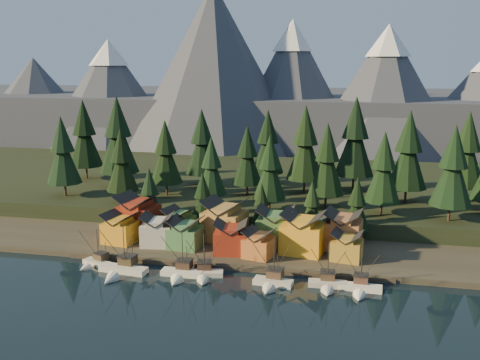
% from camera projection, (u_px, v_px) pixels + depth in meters
% --- Properties ---
extents(ground, '(500.00, 500.00, 0.00)m').
position_uv_depth(ground, '(207.00, 295.00, 113.97)').
color(ground, black).
rests_on(ground, ground).
extents(shore_strip, '(400.00, 50.00, 1.50)m').
position_uv_depth(shore_strip, '(244.00, 235.00, 152.04)').
color(shore_strip, '#332F25').
rests_on(shore_strip, ground).
extents(hillside, '(420.00, 100.00, 6.00)m').
position_uv_depth(hillside, '(271.00, 188.00, 199.35)').
color(hillside, black).
rests_on(hillside, ground).
extents(dock, '(80.00, 4.00, 1.00)m').
position_uv_depth(dock, '(225.00, 265.00, 129.63)').
color(dock, '#40382E').
rests_on(dock, ground).
extents(mountain_ridge, '(560.00, 190.00, 90.00)m').
position_uv_depth(mountain_ridge, '(296.00, 102.00, 313.38)').
color(mountain_ridge, '#4B5161').
rests_on(mountain_ridge, ground).
extents(boat_0, '(8.20, 8.74, 10.15)m').
position_uv_depth(boat_0, '(94.00, 258.00, 130.18)').
color(boat_0, beige).
rests_on(boat_0, ground).
extents(boat_1, '(12.20, 13.08, 12.84)m').
position_uv_depth(boat_1, '(120.00, 265.00, 125.05)').
color(boat_1, silver).
rests_on(boat_1, ground).
extents(boat_2, '(9.97, 10.87, 11.96)m').
position_uv_depth(boat_2, '(180.00, 268.00, 123.28)').
color(boat_2, white).
rests_on(boat_2, ground).
extents(boat_3, '(9.47, 10.01, 11.23)m').
position_uv_depth(boat_3, '(204.00, 268.00, 123.09)').
color(boat_3, beige).
rests_on(boat_3, ground).
extents(boat_4, '(9.32, 9.97, 12.00)m').
position_uv_depth(boat_4, '(272.00, 276.00, 118.08)').
color(boat_4, beige).
rests_on(boat_4, ground).
extents(boat_5, '(8.78, 9.51, 11.10)m').
position_uv_depth(boat_5, '(328.00, 279.00, 117.31)').
color(boat_5, beige).
rests_on(boat_5, ground).
extents(boat_6, '(9.68, 10.45, 10.84)m').
position_uv_depth(boat_6, '(360.00, 283.00, 115.39)').
color(boat_6, white).
rests_on(boat_6, ground).
extents(house_front_0, '(9.15, 8.77, 8.09)m').
position_uv_depth(house_front_0, '(120.00, 227.00, 142.35)').
color(house_front_0, orange).
rests_on(house_front_0, shore_strip).
extents(house_front_1, '(8.96, 8.68, 8.36)m').
position_uv_depth(house_front_1, '(158.00, 229.00, 140.23)').
color(house_front_1, beige).
rests_on(house_front_1, shore_strip).
extents(house_front_2, '(8.65, 8.71, 7.84)m').
position_uv_depth(house_front_2, '(185.00, 232.00, 138.59)').
color(house_front_2, '#417946').
rests_on(house_front_2, shore_strip).
extents(house_front_3, '(8.97, 8.63, 8.27)m').
position_uv_depth(house_front_3, '(231.00, 236.00, 134.49)').
color(house_front_3, maroon).
rests_on(house_front_3, shore_strip).
extents(house_front_4, '(8.26, 8.66, 6.93)m').
position_uv_depth(house_front_4, '(259.00, 243.00, 131.83)').
color(house_front_4, '#B5652E').
rests_on(house_front_4, shore_strip).
extents(house_front_5, '(11.54, 10.77, 10.69)m').
position_uv_depth(house_front_5, '(303.00, 231.00, 134.29)').
color(house_front_5, gold).
rests_on(house_front_5, shore_strip).
extents(house_front_6, '(8.16, 7.84, 7.13)m').
position_uv_depth(house_front_6, '(347.00, 245.00, 129.81)').
color(house_front_6, '#A8822B').
rests_on(house_front_6, shore_strip).
extents(house_back_0, '(11.49, 11.14, 11.19)m').
position_uv_depth(house_back_0, '(138.00, 213.00, 149.60)').
color(house_back_0, maroon).
rests_on(house_back_0, shore_strip).
extents(house_back_1, '(9.00, 9.07, 8.33)m').
position_uv_depth(house_back_1, '(179.00, 222.00, 146.28)').
color(house_back_1, '#407740').
rests_on(house_back_1, shore_strip).
extents(house_back_2, '(12.33, 11.66, 11.23)m').
position_uv_depth(house_back_2, '(224.00, 219.00, 144.08)').
color(house_back_2, '#A87C3B').
rests_on(house_back_2, shore_strip).
extents(house_back_3, '(9.73, 8.67, 9.85)m').
position_uv_depth(house_back_3, '(276.00, 225.00, 141.30)').
color(house_back_3, '#42723D').
rests_on(house_back_3, shore_strip).
extents(house_back_4, '(9.54, 9.30, 8.74)m').
position_uv_depth(house_back_4, '(315.00, 228.00, 140.09)').
color(house_back_4, '#3D7140').
rests_on(house_back_4, shore_strip).
extents(house_back_5, '(10.28, 10.37, 10.15)m').
position_uv_depth(house_back_5, '(343.00, 229.00, 137.43)').
color(house_back_5, '#AB693C').
rests_on(house_back_5, shore_strip).
extents(tree_hill_0, '(11.25, 11.25, 26.21)m').
position_uv_depth(tree_hill_0, '(63.00, 153.00, 171.81)').
color(tree_hill_0, '#332319').
rests_on(tree_hill_0, hillside).
extents(tree_hill_1, '(13.63, 13.63, 31.75)m').
position_uv_depth(tree_hill_1, '(118.00, 138.00, 184.04)').
color(tree_hill_1, '#332319').
rests_on(tree_hill_1, hillside).
extents(tree_hill_2, '(9.92, 9.92, 23.10)m').
position_uv_depth(tree_hill_2, '(122.00, 163.00, 163.92)').
color(tree_hill_2, '#332319').
rests_on(tree_hill_2, hillside).
extents(tree_hill_3, '(10.65, 10.65, 24.82)m').
position_uv_depth(tree_hill_3, '(166.00, 154.00, 173.17)').
color(tree_hill_3, '#332319').
rests_on(tree_hill_3, hillside).
extents(tree_hill_4, '(11.72, 11.72, 27.29)m').
position_uv_depth(tree_hill_4, '(202.00, 144.00, 185.61)').
color(tree_hill_4, '#332319').
rests_on(tree_hill_4, hillside).
extents(tree_hill_5, '(9.12, 9.12, 21.26)m').
position_uv_depth(tree_hill_5, '(211.00, 168.00, 160.41)').
color(tree_hill_5, '#332319').
rests_on(tree_hill_5, hillside).
extents(tree_hill_6, '(9.95, 9.95, 23.19)m').
position_uv_depth(tree_hill_6, '(247.00, 157.00, 172.90)').
color(tree_hill_6, '#332319').
rests_on(tree_hill_6, hillside).
extents(tree_hill_7, '(9.70, 9.70, 22.59)m').
position_uv_depth(tree_hill_7, '(270.00, 169.00, 154.71)').
color(tree_hill_7, '#332319').
rests_on(tree_hill_7, hillside).
extents(tree_hill_8, '(12.58, 12.58, 29.31)m').
position_uv_depth(tree_hill_8, '(305.00, 146.00, 175.25)').
color(tree_hill_8, '#332319').
rests_on(tree_hill_8, hillside).
extents(tree_hill_9, '(10.98, 10.98, 25.58)m').
position_uv_depth(tree_hill_9, '(327.00, 162.00, 157.82)').
color(tree_hill_9, '#332319').
rests_on(tree_hill_9, hillside).
extents(tree_hill_10, '(13.70, 13.70, 31.91)m').
position_uv_depth(tree_hill_10, '(355.00, 139.00, 179.36)').
color(tree_hill_10, '#332319').
rests_on(tree_hill_10, hillside).
extents(tree_hill_11, '(10.37, 10.37, 24.17)m').
position_uv_depth(tree_hill_11, '(383.00, 170.00, 149.99)').
color(tree_hill_11, '#332319').
rests_on(tree_hill_11, hillside).
extents(tree_hill_12, '(12.36, 12.36, 28.79)m').
position_uv_depth(tree_hill_12, '(408.00, 153.00, 163.12)').
color(tree_hill_12, '#332319').
rests_on(tree_hill_12, hillside).
extents(tree_hill_13, '(11.42, 11.42, 26.60)m').
position_uv_depth(tree_hill_13, '(453.00, 169.00, 144.16)').
color(tree_hill_13, '#332319').
rests_on(tree_hill_13, hillside).
extents(tree_hill_14, '(12.18, 12.18, 28.37)m').
position_uv_depth(tree_hill_14, '(467.00, 152.00, 165.28)').
color(tree_hill_14, '#332319').
rests_on(tree_hill_14, hillside).
extents(tree_hill_15, '(11.52, 11.52, 26.84)m').
position_uv_depth(tree_hill_15, '(268.00, 144.00, 187.92)').
color(tree_hill_15, '#332319').
rests_on(tree_hill_15, hillside).
extents(tree_hill_16, '(12.72, 12.72, 29.63)m').
position_uv_depth(tree_hill_16, '(84.00, 136.00, 197.47)').
color(tree_hill_16, '#332319').
rests_on(tree_hill_16, hillside).
extents(tree_shore_0, '(7.53, 7.53, 17.53)m').
position_uv_depth(tree_shore_0, '(150.00, 194.00, 155.47)').
color(tree_shore_0, '#332319').
rests_on(tree_shore_0, shore_strip).
extents(tree_shore_1, '(7.27, 7.27, 16.93)m').
position_uv_depth(tree_shore_1, '(203.00, 198.00, 152.32)').
color(tree_shore_1, '#332319').
rests_on(tree_shore_1, shore_strip).
extents(tree_shore_2, '(6.29, 6.29, 14.64)m').
position_uv_depth(tree_shore_2, '(261.00, 206.00, 149.16)').
color(tree_shore_2, '#332319').
rests_on(tree_shore_2, shore_strip).
extents(tree_shore_3, '(6.81, 6.81, 15.87)m').
position_uv_depth(tree_shore_3, '(312.00, 206.00, 146.20)').
color(tree_shore_3, '#332319').
rests_on(tree_shore_3, shore_strip).
extents(tree_shore_4, '(7.51, 7.51, 17.49)m').
position_uv_depth(tree_shore_4, '(357.00, 205.00, 143.59)').
color(tree_shore_4, '#332319').
rests_on(tree_shore_4, shore_strip).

